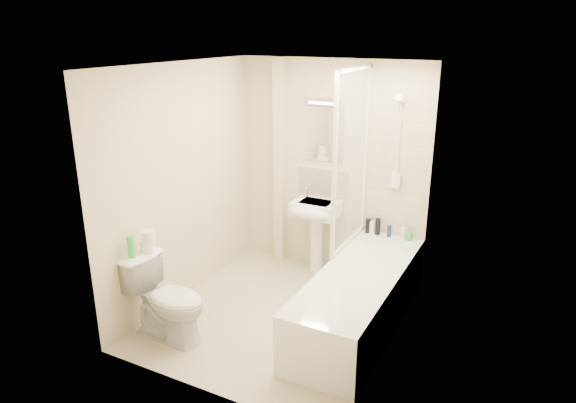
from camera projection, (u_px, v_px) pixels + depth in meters
The scene contains 25 objects.
floor at pixel (279, 315), 5.08m from camera, with size 2.50×2.50×0.00m, color beige.
wall_back at pixel (331, 169), 5.74m from camera, with size 2.20×0.02×2.40m, color beige.
wall_left at pixel (183, 184), 5.17m from camera, with size 0.02×2.50×2.40m, color beige.
wall_right at pixel (396, 220), 4.21m from camera, with size 0.02×2.50×2.40m, color beige.
ceiling at pixel (278, 65), 4.31m from camera, with size 2.20×2.50×0.02m, color white.
tile_back at pixel (398, 157), 5.34m from camera, with size 0.70×0.01×1.75m, color beige.
tile_right at pixel (403, 187), 4.32m from camera, with size 0.01×2.10×1.75m, color beige.
pipe_boxing at pixel (280, 163), 5.96m from camera, with size 0.12×0.12×2.40m, color beige.
splashback at pixel (323, 182), 5.83m from camera, with size 0.60×0.01×0.30m, color beige.
mirror at pixel (324, 135), 5.65m from camera, with size 0.46×0.01×0.60m, color white.
strip_light at pixel (324, 101), 5.51m from camera, with size 0.42×0.07×0.07m, color silver.
bathtub at pixel (359, 297), 4.83m from camera, with size 0.70×2.10×0.55m.
shower_screen at pixel (352, 160), 5.11m from camera, with size 0.04×0.92×1.80m.
shower_fixture at pixel (398, 146), 5.26m from camera, with size 0.10×0.16×0.99m.
pedestal_sink at pixel (314, 217), 5.75m from camera, with size 0.50×0.47×0.97m.
bottle_black_a at pixel (368, 226), 5.64m from camera, with size 0.06×0.06×0.16m, color black.
bottle_white_a at pixel (372, 227), 5.62m from camera, with size 0.06×0.06×0.14m, color white.
bottle_black_b at pixel (378, 227), 5.59m from camera, with size 0.05×0.05×0.19m, color black.
bottle_blue at pixel (389, 231), 5.54m from camera, with size 0.05×0.05×0.13m, color navy.
bottle_white_b at pixel (403, 233), 5.47m from camera, with size 0.05×0.05×0.13m, color white.
bottle_green at pixel (409, 236), 5.45m from camera, with size 0.07×0.07×0.09m, color green.
toilet at pixel (168, 299), 4.61m from camera, with size 0.78×0.48×0.77m, color white.
toilet_roll_lower at pixel (147, 247), 4.63m from camera, with size 0.12×0.12×0.09m, color white.
toilet_roll_upper at pixel (148, 237), 4.60m from camera, with size 0.12×0.12×0.11m, color white.
green_bottle at pixel (131, 247), 4.50m from camera, with size 0.06×0.06×0.20m, color green.
Camera 1 is at (2.12, -3.92, 2.69)m, focal length 32.00 mm.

